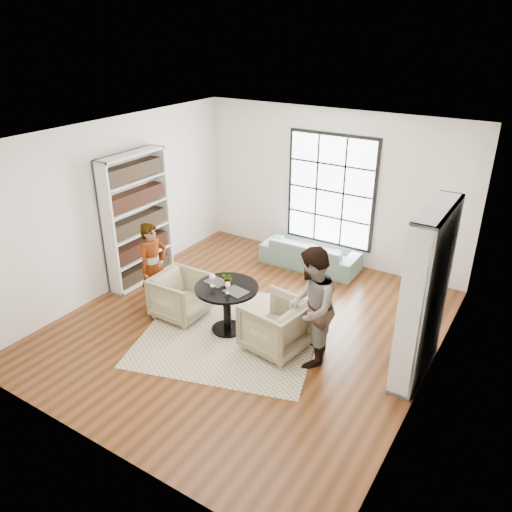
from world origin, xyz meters
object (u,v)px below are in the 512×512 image
Objects in this scene: person_right at (311,307)px; flower_centerpiece at (228,279)px; pedestal_table at (227,299)px; sofa at (310,253)px; person_left at (154,267)px; wine_glass_right at (228,285)px; wine_glass_left at (212,277)px; armchair_right at (276,325)px; armchair_left at (181,296)px.

person_right reaches higher than flower_centerpiece.
pedestal_table reaches higher than sofa.
person_right is at bearing -0.28° from pedestal_table.
person_left reaches higher than wine_glass_right.
flower_centerpiece is at bearing -111.09° from person_right.
flower_centerpiece is at bearing -79.57° from person_left.
flower_centerpiece is (-1.44, 0.07, 0.01)m from person_right.
sofa is 3.20m from person_left.
flower_centerpiece reaches higher than pedestal_table.
person_right is 8.43× the size of flower_centerpiece.
person_right is at bearing -83.06° from person_left.
wine_glass_left is at bearing 169.59° from wine_glass_right.
person_right reaches higher than armchair_right.
armchair_right is at bearing -108.31° from person_right.
person_right is 9.59× the size of wine_glass_right.
flower_centerpiece is (-0.10, -2.67, 0.60)m from sofa.
person_right reaches higher than sofa.
pedestal_table is 0.91m from armchair_left.
flower_centerpiece is (0.17, 0.15, -0.04)m from wine_glass_left.
person_right is at bearing 6.36° from wine_glass_right.
sofa is at bearing -22.54° from person_left.
armchair_right reaches higher than sofa.
person_right is (1.42, -0.01, 0.31)m from pedestal_table.
sofa is 9.28× the size of flower_centerpiece.
wine_glass_right is at bearing -70.29° from armchair_right.
armchair_left is at bearing 175.86° from wine_glass_left.
pedestal_table is at bearing 131.00° from wine_glass_right.
wine_glass_right is (1.02, -0.11, 0.54)m from armchair_left.
person_right reaches higher than armchair_left.
wine_glass_left is (-0.19, -0.09, 0.36)m from pedestal_table.
wine_glass_right is at bearing -101.95° from person_right.
armchair_right is at bearing -82.90° from person_left.
sofa is 2.90m from wine_glass_left.
flower_centerpiece is at bearing -85.78° from armchair_right.
pedestal_table is at bearing -88.39° from armchair_left.
armchair_left is 0.54× the size of person_left.
armchair_left is at bearing 173.87° from wine_glass_right.
armchair_right is 4.15× the size of flower_centerpiece.
sofa is 1.27× the size of person_left.
pedestal_table is at bearing 87.15° from sofa.
person_left reaches higher than armchair_left.
armchair_right is 0.49× the size of person_right.
person_right is 1.30m from wine_glass_right.
wine_glass_left is (-1.61, -0.08, 0.05)m from person_right.
person_right is at bearing 114.96° from sofa.
person_right reaches higher than person_left.
person_right is (1.34, -2.73, 0.59)m from sofa.
person_right is at bearing 3.01° from wine_glass_left.
person_left is (-1.52, -2.77, 0.48)m from sofa.
wine_glass_right is (0.05, -2.88, 0.63)m from sofa.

